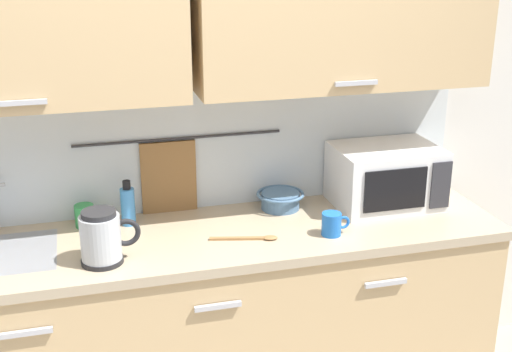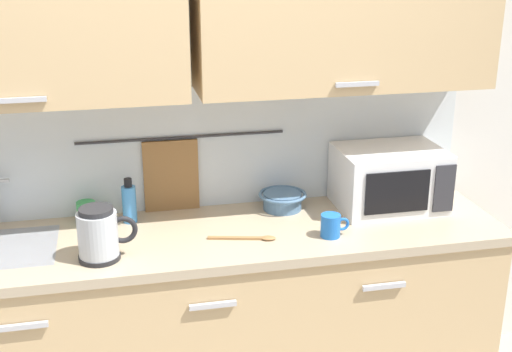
{
  "view_description": "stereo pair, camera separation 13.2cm",
  "coord_description": "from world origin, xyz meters",
  "px_view_note": "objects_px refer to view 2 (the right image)",
  "views": [
    {
      "loc": [
        -0.45,
        -2.21,
        2.06
      ],
      "look_at": [
        0.24,
        0.33,
        1.12
      ],
      "focal_mm": 47.68,
      "sensor_mm": 36.0,
      "label": 1
    },
    {
      "loc": [
        -0.32,
        -2.24,
        2.06
      ],
      "look_at": [
        0.24,
        0.33,
        1.12
      ],
      "focal_mm": 47.68,
      "sensor_mm": 36.0,
      "label": 2
    }
  ],
  "objects_px": {
    "wooden_spoon": "(250,238)",
    "electric_kettle": "(99,234)",
    "microwave": "(389,178)",
    "mug_near_sink": "(87,212)",
    "dish_soap_bottle": "(129,203)",
    "mixing_bowl": "(282,200)",
    "mug_by_kettle": "(331,226)"
  },
  "relations": [
    {
      "from": "microwave",
      "to": "dish_soap_bottle",
      "type": "bearing_deg",
      "value": 176.44
    },
    {
      "from": "dish_soap_bottle",
      "to": "mug_near_sink",
      "type": "height_order",
      "value": "dish_soap_bottle"
    },
    {
      "from": "dish_soap_bottle",
      "to": "mug_near_sink",
      "type": "bearing_deg",
      "value": 171.08
    },
    {
      "from": "mug_by_kettle",
      "to": "mug_near_sink",
      "type": "bearing_deg",
      "value": 159.98
    },
    {
      "from": "wooden_spoon",
      "to": "mixing_bowl",
      "type": "bearing_deg",
      "value": 54.0
    },
    {
      "from": "wooden_spoon",
      "to": "electric_kettle",
      "type": "bearing_deg",
      "value": -175.27
    },
    {
      "from": "dish_soap_bottle",
      "to": "mug_near_sink",
      "type": "distance_m",
      "value": 0.18
    },
    {
      "from": "microwave",
      "to": "dish_soap_bottle",
      "type": "height_order",
      "value": "microwave"
    },
    {
      "from": "mixing_bowl",
      "to": "mug_by_kettle",
      "type": "relative_size",
      "value": 1.78
    },
    {
      "from": "mixing_bowl",
      "to": "mug_near_sink",
      "type": "bearing_deg",
      "value": 178.17
    },
    {
      "from": "microwave",
      "to": "wooden_spoon",
      "type": "relative_size",
      "value": 1.68
    },
    {
      "from": "dish_soap_bottle",
      "to": "mug_near_sink",
      "type": "xyz_separation_m",
      "value": [
        -0.18,
        0.03,
        -0.04
      ]
    },
    {
      "from": "mug_by_kettle",
      "to": "wooden_spoon",
      "type": "bearing_deg",
      "value": 172.83
    },
    {
      "from": "microwave",
      "to": "mixing_bowl",
      "type": "height_order",
      "value": "microwave"
    },
    {
      "from": "electric_kettle",
      "to": "mug_near_sink",
      "type": "xyz_separation_m",
      "value": [
        -0.05,
        0.36,
        -0.05
      ]
    },
    {
      "from": "microwave",
      "to": "wooden_spoon",
      "type": "height_order",
      "value": "microwave"
    },
    {
      "from": "mug_near_sink",
      "to": "electric_kettle",
      "type": "bearing_deg",
      "value": -81.65
    },
    {
      "from": "microwave",
      "to": "mug_near_sink",
      "type": "xyz_separation_m",
      "value": [
        -1.32,
        0.1,
        -0.09
      ]
    },
    {
      "from": "electric_kettle",
      "to": "microwave",
      "type": "bearing_deg",
      "value": 11.66
    },
    {
      "from": "dish_soap_bottle",
      "to": "electric_kettle",
      "type": "bearing_deg",
      "value": -110.44
    },
    {
      "from": "mug_near_sink",
      "to": "dish_soap_bottle",
      "type": "bearing_deg",
      "value": -8.92
    },
    {
      "from": "mug_near_sink",
      "to": "wooden_spoon",
      "type": "xyz_separation_m",
      "value": [
        0.64,
        -0.31,
        -0.04
      ]
    },
    {
      "from": "mug_near_sink",
      "to": "wooden_spoon",
      "type": "distance_m",
      "value": 0.71
    },
    {
      "from": "microwave",
      "to": "electric_kettle",
      "type": "bearing_deg",
      "value": -168.34
    },
    {
      "from": "mug_near_sink",
      "to": "mug_by_kettle",
      "type": "distance_m",
      "value": 1.03
    },
    {
      "from": "mug_by_kettle",
      "to": "wooden_spoon",
      "type": "relative_size",
      "value": 0.44
    },
    {
      "from": "microwave",
      "to": "wooden_spoon",
      "type": "distance_m",
      "value": 0.72
    },
    {
      "from": "dish_soap_bottle",
      "to": "mixing_bowl",
      "type": "bearing_deg",
      "value": 0.06
    },
    {
      "from": "mixing_bowl",
      "to": "wooden_spoon",
      "type": "xyz_separation_m",
      "value": [
        -0.21,
        -0.28,
        -0.04
      ]
    },
    {
      "from": "mixing_bowl",
      "to": "wooden_spoon",
      "type": "relative_size",
      "value": 0.78
    },
    {
      "from": "electric_kettle",
      "to": "mug_near_sink",
      "type": "relative_size",
      "value": 1.89
    },
    {
      "from": "electric_kettle",
      "to": "wooden_spoon",
      "type": "height_order",
      "value": "electric_kettle"
    }
  ]
}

